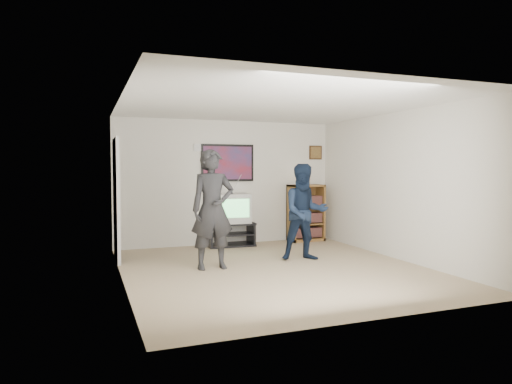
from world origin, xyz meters
TOP-DOWN VIEW (x-y plane):
  - room_shell at (0.00, 0.35)m, footprint 4.51×5.00m
  - media_stand at (-0.02, 2.23)m, footprint 0.94×0.54m
  - crt_television at (-0.00, 2.23)m, footprint 0.72×0.62m
  - bookshelf at (1.67, 2.28)m, footprint 0.73×0.41m
  - table_lamp at (1.55, 2.32)m, footprint 0.19×0.19m
  - person_tall at (-0.89, 0.38)m, footprint 0.67×0.44m
  - person_short at (0.74, 0.47)m, footprint 0.89×0.76m
  - controller_left at (-0.93, 0.59)m, footprint 0.09×0.13m
  - controller_right at (0.75, 0.67)m, footprint 0.05×0.12m
  - poster at (0.00, 2.48)m, footprint 1.10×0.03m
  - air_vent at (-0.55, 2.48)m, footprint 0.28×0.02m
  - small_picture at (2.00, 2.48)m, footprint 0.30×0.03m
  - doorway at (-2.23, 1.60)m, footprint 0.03×0.85m

SIDE VIEW (x-z plane):
  - media_stand at x=-0.02m, z-range 0.00..0.46m
  - bookshelf at x=1.67m, z-range 0.00..1.19m
  - crt_television at x=0.00m, z-range 0.46..1.04m
  - person_short at x=0.74m, z-range 0.00..1.62m
  - person_tall at x=-0.89m, z-range 0.00..1.84m
  - doorway at x=-2.23m, z-range 0.00..2.00m
  - controller_right at x=0.75m, z-range 1.02..1.05m
  - controller_left at x=-0.93m, z-range 1.13..1.16m
  - room_shell at x=0.00m, z-range 0.00..2.50m
  - table_lamp at x=1.55m, z-range 1.19..1.50m
  - poster at x=0.00m, z-range 1.27..2.02m
  - small_picture at x=2.00m, z-range 1.73..2.03m
  - air_vent at x=-0.55m, z-range 1.88..2.02m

